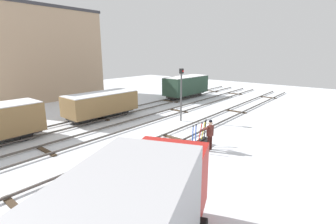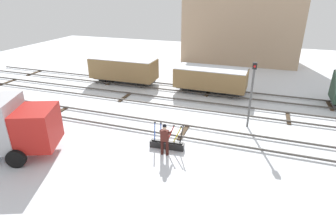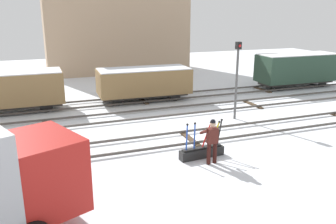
{
  "view_description": "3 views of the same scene",
  "coord_description": "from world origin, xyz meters",
  "px_view_note": "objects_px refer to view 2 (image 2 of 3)",
  "views": [
    {
      "loc": [
        -11.22,
        -8.59,
        5.14
      ],
      "look_at": [
        0.93,
        1.24,
        1.3
      ],
      "focal_mm": 26.32,
      "sensor_mm": 36.0,
      "label": 1
    },
    {
      "loc": [
        3.75,
        -13.73,
        7.56
      ],
      "look_at": [
        -1.01,
        0.15,
        1.1
      ],
      "focal_mm": 29.48,
      "sensor_mm": 36.0,
      "label": 2
    },
    {
      "loc": [
        -5.94,
        -13.24,
        5.44
      ],
      "look_at": [
        -0.82,
        0.53,
        1.19
      ],
      "focal_mm": 37.74,
      "sensor_mm": 36.0,
      "label": 3
    }
  ],
  "objects_px": {
    "switch_lever_frame": "(167,144)",
    "signal_post": "(252,89)",
    "freight_car_near_switch": "(211,78)",
    "rail_worker": "(165,138)",
    "freight_car_back_track": "(124,69)"
  },
  "relations": [
    {
      "from": "freight_car_back_track",
      "to": "signal_post",
      "type": "bearing_deg",
      "value": -25.32
    },
    {
      "from": "switch_lever_frame",
      "to": "freight_car_back_track",
      "type": "bearing_deg",
      "value": 123.91
    },
    {
      "from": "switch_lever_frame",
      "to": "freight_car_near_switch",
      "type": "height_order",
      "value": "freight_car_near_switch"
    },
    {
      "from": "rail_worker",
      "to": "freight_car_back_track",
      "type": "height_order",
      "value": "freight_car_back_track"
    },
    {
      "from": "rail_worker",
      "to": "freight_car_near_switch",
      "type": "relative_size",
      "value": 0.3
    },
    {
      "from": "signal_post",
      "to": "switch_lever_frame",
      "type": "bearing_deg",
      "value": -133.83
    },
    {
      "from": "signal_post",
      "to": "freight_car_back_track",
      "type": "bearing_deg",
      "value": 154.41
    },
    {
      "from": "signal_post",
      "to": "rail_worker",
      "type": "bearing_deg",
      "value": -129.08
    },
    {
      "from": "freight_car_near_switch",
      "to": "freight_car_back_track",
      "type": "height_order",
      "value": "freight_car_back_track"
    },
    {
      "from": "rail_worker",
      "to": "signal_post",
      "type": "bearing_deg",
      "value": 46.71
    },
    {
      "from": "switch_lever_frame",
      "to": "rail_worker",
      "type": "height_order",
      "value": "rail_worker"
    },
    {
      "from": "switch_lever_frame",
      "to": "signal_post",
      "type": "distance_m",
      "value": 5.87
    },
    {
      "from": "rail_worker",
      "to": "freight_car_back_track",
      "type": "xyz_separation_m",
      "value": [
        -7.32,
        9.83,
        0.35
      ]
    },
    {
      "from": "switch_lever_frame",
      "to": "freight_car_near_switch",
      "type": "distance_m",
      "value": 9.28
    },
    {
      "from": "rail_worker",
      "to": "freight_car_near_switch",
      "type": "height_order",
      "value": "freight_car_near_switch"
    }
  ]
}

